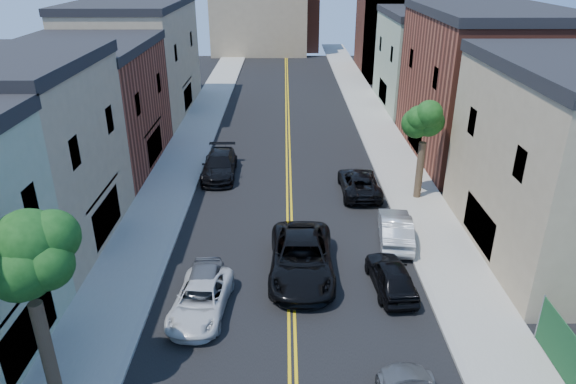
{
  "coord_description": "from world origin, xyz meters",
  "views": [
    {
      "loc": [
        -0.28,
        1.03,
        13.77
      ],
      "look_at": [
        -0.1,
        26.67,
        2.0
      ],
      "focal_mm": 32.34,
      "sensor_mm": 36.0,
      "label": 1
    }
  ],
  "objects_px": {
    "black_car_right": "(391,276)",
    "silver_car_right": "(395,229)",
    "black_suv_lane": "(301,258)",
    "white_pickup": "(201,300)",
    "dark_car_right_far": "(359,183)",
    "black_car_left": "(219,165)",
    "grey_car_left": "(203,288)"
  },
  "relations": [
    {
      "from": "black_car_right",
      "to": "silver_car_right",
      "type": "height_order",
      "value": "silver_car_right"
    },
    {
      "from": "black_suv_lane",
      "to": "white_pickup",
      "type": "bearing_deg",
      "value": -145.27
    },
    {
      "from": "white_pickup",
      "to": "dark_car_right_far",
      "type": "xyz_separation_m",
      "value": [
        8.23,
        12.05,
        0.06
      ]
    },
    {
      "from": "white_pickup",
      "to": "black_car_left",
      "type": "bearing_deg",
      "value": 98.66
    },
    {
      "from": "black_car_right",
      "to": "grey_car_left",
      "type": "bearing_deg",
      "value": 1.07
    },
    {
      "from": "black_car_right",
      "to": "black_suv_lane",
      "type": "xyz_separation_m",
      "value": [
        -3.99,
        1.22,
        0.18
      ]
    },
    {
      "from": "grey_car_left",
      "to": "black_suv_lane",
      "type": "xyz_separation_m",
      "value": [
        4.3,
        2.09,
        0.18
      ]
    },
    {
      "from": "black_car_left",
      "to": "silver_car_right",
      "type": "bearing_deg",
      "value": -42.46
    },
    {
      "from": "black_suv_lane",
      "to": "black_car_left",
      "type": "bearing_deg",
      "value": 114.4
    },
    {
      "from": "white_pickup",
      "to": "silver_car_right",
      "type": "bearing_deg",
      "value": 37.72
    },
    {
      "from": "black_car_left",
      "to": "silver_car_right",
      "type": "xyz_separation_m",
      "value": [
        10.2,
        -8.98,
        -0.03
      ]
    },
    {
      "from": "black_car_right",
      "to": "black_suv_lane",
      "type": "bearing_deg",
      "value": -21.94
    },
    {
      "from": "dark_car_right_far",
      "to": "black_car_right",
      "type": "bearing_deg",
      "value": 89.61
    },
    {
      "from": "black_car_left",
      "to": "black_suv_lane",
      "type": "relative_size",
      "value": 0.85
    },
    {
      "from": "grey_car_left",
      "to": "silver_car_right",
      "type": "height_order",
      "value": "silver_car_right"
    },
    {
      "from": "silver_car_right",
      "to": "white_pickup",
      "type": "bearing_deg",
      "value": 39.11
    },
    {
      "from": "black_car_left",
      "to": "black_car_right",
      "type": "relative_size",
      "value": 1.3
    },
    {
      "from": "black_car_right",
      "to": "black_suv_lane",
      "type": "relative_size",
      "value": 0.65
    },
    {
      "from": "grey_car_left",
      "to": "black_car_right",
      "type": "bearing_deg",
      "value": 4.98
    },
    {
      "from": "silver_car_right",
      "to": "black_suv_lane",
      "type": "height_order",
      "value": "black_suv_lane"
    },
    {
      "from": "silver_car_right",
      "to": "dark_car_right_far",
      "type": "distance_m",
      "value": 6.21
    },
    {
      "from": "grey_car_left",
      "to": "black_suv_lane",
      "type": "bearing_deg",
      "value": 24.9
    },
    {
      "from": "grey_car_left",
      "to": "black_car_left",
      "type": "xyz_separation_m",
      "value": [
        -0.9,
        14.13,
        0.08
      ]
    },
    {
      "from": "black_car_left",
      "to": "dark_car_right_far",
      "type": "relative_size",
      "value": 1.07
    },
    {
      "from": "black_suv_lane",
      "to": "grey_car_left",
      "type": "bearing_deg",
      "value": -153.05
    },
    {
      "from": "grey_car_left",
      "to": "black_car_right",
      "type": "relative_size",
      "value": 1.0
    },
    {
      "from": "black_car_left",
      "to": "dark_car_right_far",
      "type": "bearing_deg",
      "value": -18.51
    },
    {
      "from": "grey_car_left",
      "to": "dark_car_right_far",
      "type": "xyz_separation_m",
      "value": [
        8.23,
        11.27,
        -0.0
      ]
    },
    {
      "from": "black_car_left",
      "to": "silver_car_right",
      "type": "distance_m",
      "value": 13.59
    },
    {
      "from": "black_car_left",
      "to": "black_car_right",
      "type": "distance_m",
      "value": 16.14
    },
    {
      "from": "black_car_left",
      "to": "silver_car_right",
      "type": "relative_size",
      "value": 1.19
    },
    {
      "from": "dark_car_right_far",
      "to": "silver_car_right",
      "type": "bearing_deg",
      "value": 99.24
    }
  ]
}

